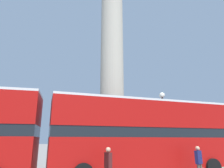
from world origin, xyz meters
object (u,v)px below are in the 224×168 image
(monument_column, at_px, (112,78))
(bus_b, at_px, (143,134))
(pedestrian_by_plinth, at_px, (199,161))
(pedestrian_near_lamp, at_px, (108,165))
(street_lamp, at_px, (164,123))

(monument_column, relative_size, bus_b, 1.82)
(monument_column, relative_size, pedestrian_by_plinth, 11.57)
(monument_column, distance_m, pedestrian_by_plinth, 10.29)
(pedestrian_near_lamp, bearing_deg, bus_b, -62.00)
(bus_b, height_order, pedestrian_by_plinth, bus_b)
(street_lamp, distance_m, pedestrian_by_plinth, 5.12)
(monument_column, height_order, street_lamp, monument_column)
(bus_b, bearing_deg, pedestrian_by_plinth, -45.36)
(bus_b, xyz_separation_m, pedestrian_by_plinth, (2.20, -2.03, -1.44))
(pedestrian_near_lamp, distance_m, pedestrian_by_plinth, 4.97)
(bus_b, xyz_separation_m, pedestrian_near_lamp, (-2.76, -2.30, -1.44))
(street_lamp, bearing_deg, pedestrian_by_plinth, -99.12)
(bus_b, height_order, street_lamp, street_lamp)
(monument_column, relative_size, pedestrian_near_lamp, 11.58)
(monument_column, bearing_deg, pedestrian_by_plinth, -70.62)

